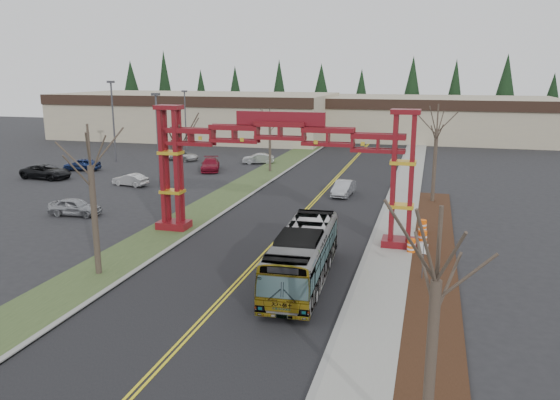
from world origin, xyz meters
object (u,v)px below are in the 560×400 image
(parked_car_far_a, at_px, (258,159))
(bare_tree_median_near, at_px, (90,167))
(retail_building_west, at_px, (198,115))
(light_pole_mid, at_px, (113,116))
(parked_car_near_c, at_px, (46,172))
(bare_tree_right_far, at_px, (437,130))
(parked_car_mid_b, at_px, (82,164))
(silver_sedan, at_px, (343,188))
(light_pole_near, at_px, (158,133))
(transit_bus, at_px, (303,256))
(bare_tree_right_near, at_px, (436,282))
(bare_tree_median_far, at_px, (270,125))
(parked_car_near_a, at_px, (75,207))
(parked_car_far_b, at_px, (182,155))
(street_sign, at_px, (423,254))
(light_pole_far, at_px, (185,116))
(gateway_arch, at_px, (280,152))
(bare_tree_median_mid, at_px, (179,147))
(barrel_north, at_px, (423,227))
(parked_car_near_b, at_px, (130,180))
(barrel_mid, at_px, (422,239))
(retail_building_east, at_px, (435,118))
(barrel_south, at_px, (411,246))
(parked_car_mid_a, at_px, (210,165))

(parked_car_far_a, relative_size, bare_tree_median_near, 0.46)
(retail_building_west, height_order, light_pole_mid, light_pole_mid)
(parked_car_near_c, relative_size, bare_tree_right_far, 0.64)
(parked_car_mid_b, relative_size, parked_car_far_a, 1.08)
(silver_sedan, relative_size, light_pole_near, 0.46)
(transit_bus, xyz_separation_m, bare_tree_right_near, (6.67, -12.72, 4.11))
(bare_tree_median_far, distance_m, bare_tree_right_far, 20.91)
(bare_tree_median_far, bearing_deg, parked_car_near_a, -112.09)
(parked_car_far_b, distance_m, bare_tree_right_far, 35.29)
(bare_tree_median_far, xyz_separation_m, bare_tree_right_far, (18.00, -10.59, 1.05))
(parked_car_far_a, bearing_deg, street_sign, 11.78)
(parked_car_far_b, relative_size, light_pole_far, 0.53)
(bare_tree_right_near, bearing_deg, gateway_arch, 116.39)
(gateway_arch, xyz_separation_m, light_pole_far, (-24.70, 37.78, -1.03))
(bare_tree_median_mid, height_order, barrel_north, bare_tree_median_mid)
(retail_building_west, distance_m, parked_car_near_c, 40.23)
(gateway_arch, relative_size, bare_tree_median_mid, 2.27)
(parked_car_near_a, bearing_deg, light_pole_mid, 20.31)
(parked_car_near_b, distance_m, parked_car_near_c, 10.65)
(street_sign, relative_size, barrel_mid, 1.94)
(silver_sedan, relative_size, bare_tree_median_far, 0.58)
(retail_building_east, bearing_deg, transit_bus, -95.49)
(light_pole_near, bearing_deg, bare_tree_median_far, 51.96)
(parked_car_far_a, xyz_separation_m, bare_tree_median_mid, (3.00, -27.90, 5.19))
(bare_tree_right_far, xyz_separation_m, light_pole_mid, (-38.83, 12.03, -0.52))
(transit_bus, height_order, parked_car_near_c, transit_bus)
(parked_car_mid_b, distance_m, street_sign, 45.90)
(parked_car_near_c, relative_size, barrel_south, 5.60)
(silver_sedan, bearing_deg, retail_building_east, 84.34)
(barrel_south, bearing_deg, bare_tree_median_near, -153.54)
(silver_sedan, relative_size, light_pole_far, 0.49)
(light_pole_far, bearing_deg, barrel_north, -45.03)
(parked_car_mid_a, bearing_deg, parked_car_mid_b, 175.08)
(light_pole_near, xyz_separation_m, light_pole_mid, (-12.51, 12.07, 0.53))
(gateway_arch, height_order, light_pole_near, light_pole_near)
(parked_car_mid_a, xyz_separation_m, parked_car_far_a, (3.79, 6.23, -0.08))
(bare_tree_right_far, bearing_deg, light_pole_near, -179.92)
(retail_building_east, relative_size, light_pole_far, 4.44)
(retail_building_west, bearing_deg, parked_car_far_b, -70.62)
(gateway_arch, xyz_separation_m, silver_sedan, (2.07, 14.26, -5.29))
(parked_car_far_b, distance_m, barrel_north, 39.84)
(bare_tree_median_near, xyz_separation_m, street_sign, (17.58, 3.95, -4.65))
(parked_car_near_a, distance_m, bare_tree_right_near, 35.15)
(parked_car_far_b, bearing_deg, retail_building_east, -29.96)
(parked_car_mid_a, xyz_separation_m, barrel_south, (23.60, -24.05, -0.23))
(parked_car_far_b, height_order, bare_tree_right_far, bare_tree_right_far)
(parked_car_near_c, height_order, barrel_north, parked_car_near_c)
(parked_car_near_b, height_order, barrel_south, parked_car_near_b)
(retail_building_east, distance_m, light_pole_near, 54.98)
(bare_tree_median_mid, height_order, barrel_mid, bare_tree_median_mid)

